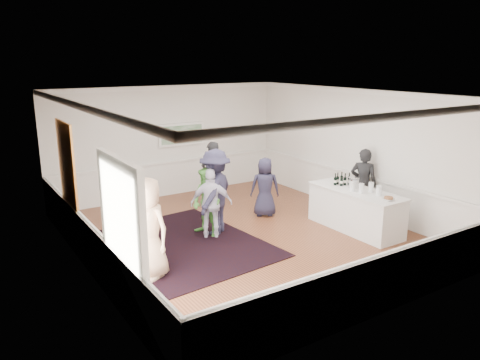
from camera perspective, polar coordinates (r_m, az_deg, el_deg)
floor at (r=10.75m, az=0.52°, el=-6.82°), size 8.00×8.00×0.00m
ceiling at (r=10.03m, az=0.57°, el=10.45°), size 7.00×8.00×0.02m
wall_left at (r=8.90m, az=-18.63°, el=-1.33°), size 0.02×8.00×3.20m
wall_right at (r=12.50m, az=14.09°, el=3.44°), size 0.02×8.00×3.20m
wall_back at (r=13.72m, az=-8.71°, el=4.67°), size 7.00×0.02×3.20m
wall_front at (r=7.40m, az=17.91°, el=-4.45°), size 7.00×0.02×3.20m
wainscoting at (r=10.58m, az=0.53°, el=-4.30°), size 7.00×8.00×1.00m
mirror at (r=10.10m, az=-20.34°, el=1.53°), size 0.05×1.25×1.85m
doorway at (r=7.22m, az=-14.23°, el=-6.18°), size 0.10×1.78×2.56m
landscape_painting at (r=13.81m, az=-7.13°, el=5.55°), size 1.44×0.06×0.66m
area_rug at (r=10.35m, az=-6.79°, el=-7.75°), size 3.28×4.12×0.02m
serving_table at (r=11.31m, az=13.89°, el=-3.54°), size 0.91×2.38×0.97m
bartender at (r=12.08m, az=14.78°, el=-0.42°), size 0.71×0.78×1.79m
guest_tan at (r=8.66m, az=-11.19°, el=-5.79°), size 0.96×1.10×1.90m
guest_green at (r=10.56m, az=-4.03°, el=-2.74°), size 0.79×0.90×1.57m
guest_lilac at (r=10.45m, az=-3.50°, el=-2.87°), size 1.00×0.80×1.59m
guest_dark_a at (r=10.64m, az=-3.03°, el=-1.47°), size 1.45×1.36×1.97m
guest_dark_b at (r=12.61m, az=-3.42°, el=0.68°), size 0.68×0.46×1.80m
guest_navy at (r=11.90m, az=3.06°, el=-0.86°), size 0.88×0.79×1.52m
wine_bottles at (r=11.52m, az=12.30°, el=0.17°), size 0.40×0.23×0.31m
juice_pitchers at (r=10.96m, az=15.09°, el=-0.93°), size 0.43×0.68×0.24m
ice_bucket at (r=11.34m, az=13.68°, el=-0.35°), size 0.26×0.26×0.25m
nut_bowl at (r=10.55m, az=17.65°, el=-2.19°), size 0.23×0.23×0.07m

